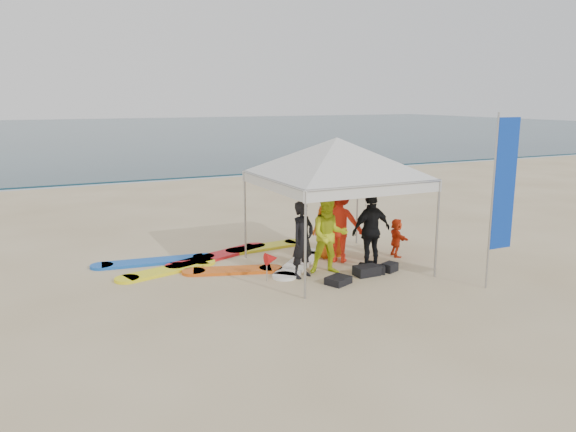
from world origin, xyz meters
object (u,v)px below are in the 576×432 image
(person_seated, at_px, (396,238))
(canopy_tent, at_px, (337,138))
(marker_pennant, at_px, (272,259))
(person_orange_b, at_px, (331,221))
(surfboard_spread, at_px, (221,261))
(feather_flag, at_px, (503,186))
(person_yellow, at_px, (329,235))
(person_orange_a, at_px, (340,223))
(person_black_b, at_px, (371,230))
(person_black_a, at_px, (303,240))

(person_seated, xyz_separation_m, canopy_tent, (-1.84, -0.10, 2.56))
(person_seated, xyz_separation_m, marker_pennant, (-3.62, -0.41, 0.01))
(person_orange_b, bearing_deg, surfboard_spread, -15.32)
(feather_flag, bearing_deg, person_yellow, 139.99)
(person_orange_b, xyz_separation_m, marker_pennant, (-2.09, -1.07, -0.44))
(person_orange_a, distance_m, feather_flag, 3.88)
(person_yellow, height_order, person_black_b, person_black_b)
(person_yellow, relative_size, surfboard_spread, 0.34)
(person_black_a, xyz_separation_m, marker_pennant, (-0.73, 0.07, -0.36))
(person_seated, bearing_deg, person_orange_b, 80.89)
(feather_flag, bearing_deg, person_orange_a, 124.09)
(person_black_a, relative_size, person_orange_b, 0.92)
(person_black_b, distance_m, person_orange_b, 1.27)
(person_black_a, xyz_separation_m, person_black_b, (1.76, -0.06, 0.05))
(person_yellow, height_order, canopy_tent, canopy_tent)
(person_seated, height_order, canopy_tent, canopy_tent)
(person_black_a, height_order, person_seated, person_black_a)
(person_black_a, xyz_separation_m, canopy_tent, (1.05, 0.38, 2.19))
(person_orange_b, bearing_deg, person_seated, 156.90)
(person_black_a, relative_size, person_seated, 1.76)
(canopy_tent, distance_m, marker_pennant, 3.13)
(person_orange_a, distance_m, marker_pennant, 2.24)
(person_orange_a, distance_m, surfboard_spread, 3.05)
(person_seated, bearing_deg, person_orange_a, 95.30)
(person_orange_b, relative_size, marker_pennant, 2.94)
(person_orange_b, height_order, marker_pennant, person_orange_b)
(person_yellow, bearing_deg, person_black_b, 15.24)
(person_black_a, bearing_deg, person_seated, -13.58)
(person_seated, distance_m, surfboard_spread, 4.44)
(person_orange_b, bearing_deg, person_black_a, 40.06)
(person_yellow, bearing_deg, canopy_tent, 62.58)
(feather_flag, height_order, marker_pennant, feather_flag)
(person_black_b, xyz_separation_m, marker_pennant, (-2.49, 0.13, -0.41))
(feather_flag, relative_size, marker_pennant, 5.75)
(person_black_a, bearing_deg, surfboard_spread, 101.70)
(person_orange_a, relative_size, person_orange_b, 1.02)
(person_orange_b, distance_m, surfboard_spread, 2.90)
(canopy_tent, xyz_separation_m, marker_pennant, (-1.78, -0.31, -2.55))
(person_yellow, relative_size, person_seated, 1.84)
(canopy_tent, xyz_separation_m, surfboard_spread, (-2.35, 1.49, -3.01))
(person_orange_b, relative_size, canopy_tent, 0.40)
(feather_flag, distance_m, surfboard_spread, 6.68)
(person_black_a, height_order, feather_flag, feather_flag)
(person_black_a, relative_size, person_yellow, 0.96)
(person_black_a, bearing_deg, person_black_b, -25.03)
(marker_pennant, bearing_deg, person_orange_a, 17.14)
(canopy_tent, relative_size, feather_flag, 1.26)
(feather_flag, bearing_deg, marker_pennant, 149.98)
(person_yellow, height_order, feather_flag, feather_flag)
(person_orange_b, height_order, feather_flag, feather_flag)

